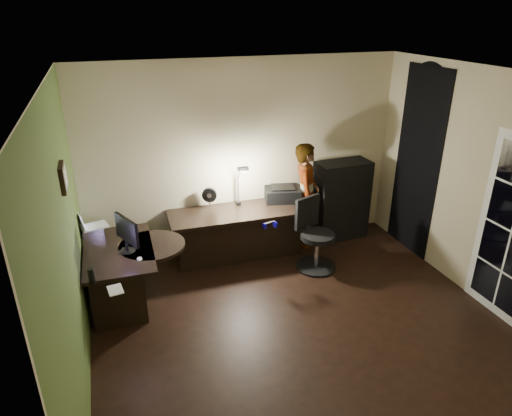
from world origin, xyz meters
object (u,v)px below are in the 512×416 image
object	(u,v)px
monitor	(126,240)
desk_left	(122,276)
desk_right	(239,234)
cabinet	(341,200)
office_chair	(318,236)
person	(306,195)

from	to	relation	value
monitor	desk_left	bearing A→B (deg)	121.65
desk_left	desk_right	size ratio (longest dim) A/B	0.65
cabinet	monitor	distance (m)	3.30
office_chair	desk_right	bearing A→B (deg)	126.66
desk_right	cabinet	world-z (taller)	cabinet
monitor	person	bearing A→B (deg)	-7.96
person	cabinet	bearing A→B (deg)	-61.29
monitor	person	distance (m)	2.68
office_chair	cabinet	bearing A→B (deg)	26.25
desk_left	office_chair	bearing A→B (deg)	0.82
desk_left	person	xyz separation A→B (m)	(2.67, 0.68, 0.42)
desk_right	person	bearing A→B (deg)	6.77
office_chair	person	xyz separation A→B (m)	(0.13, 0.71, 0.29)
desk_right	person	xyz separation A→B (m)	(1.04, 0.09, 0.42)
desk_left	monitor	xyz separation A→B (m)	(0.10, -0.07, 0.50)
desk_left	office_chair	distance (m)	2.54
desk_left	cabinet	bearing A→B (deg)	14.05
cabinet	office_chair	xyz separation A→B (m)	(-0.75, -0.76, -0.11)
monitor	person	world-z (taller)	person
desk_left	monitor	size ratio (longest dim) A/B	2.68
person	desk_right	bearing A→B (deg)	118.77
monitor	office_chair	size ratio (longest dim) A/B	0.48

